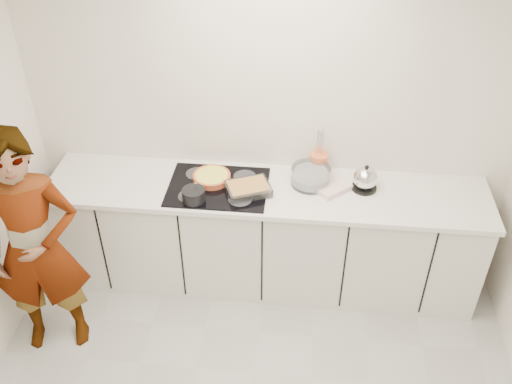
# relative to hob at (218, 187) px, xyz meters

# --- Properties ---
(ceiling) EXTENTS (3.60, 3.20, 0.00)m
(ceiling) POSITION_rel_hob_xyz_m (0.35, -1.26, 1.68)
(ceiling) COLOR white
(ceiling) RESTS_ON wall_back
(wall_back) EXTENTS (3.60, 0.00, 2.60)m
(wall_back) POSITION_rel_hob_xyz_m (0.35, 0.34, 0.38)
(wall_back) COLOR silver
(wall_back) RESTS_ON ground
(base_cabinets) EXTENTS (3.20, 0.58, 0.87)m
(base_cabinets) POSITION_rel_hob_xyz_m (0.35, 0.02, -0.48)
(base_cabinets) COLOR silver
(base_cabinets) RESTS_ON floor
(countertop) EXTENTS (3.24, 0.64, 0.04)m
(countertop) POSITION_rel_hob_xyz_m (0.35, 0.02, -0.03)
(countertop) COLOR white
(countertop) RESTS_ON base_cabinets
(hob) EXTENTS (0.72, 0.54, 0.01)m
(hob) POSITION_rel_hob_xyz_m (0.00, 0.00, 0.00)
(hob) COLOR black
(hob) RESTS_ON countertop
(tart_dish) EXTENTS (0.33, 0.33, 0.05)m
(tart_dish) POSITION_rel_hob_xyz_m (-0.06, 0.07, 0.03)
(tart_dish) COLOR #BD5029
(tart_dish) RESTS_ON hob
(saucepan) EXTENTS (0.19, 0.19, 0.15)m
(saucepan) POSITION_rel_hob_xyz_m (-0.14, -0.18, 0.05)
(saucepan) COLOR black
(saucepan) RESTS_ON hob
(baking_dish) EXTENTS (0.37, 0.33, 0.06)m
(baking_dish) POSITION_rel_hob_xyz_m (0.23, -0.05, 0.04)
(baking_dish) COLOR silver
(baking_dish) RESTS_ON hob
(mixing_bowl) EXTENTS (0.37, 0.37, 0.13)m
(mixing_bowl) POSITION_rel_hob_xyz_m (0.67, 0.12, 0.06)
(mixing_bowl) COLOR silver
(mixing_bowl) RESTS_ON countertop
(tea_towel) EXTENTS (0.30, 0.30, 0.04)m
(tea_towel) POSITION_rel_hob_xyz_m (0.83, 0.06, 0.01)
(tea_towel) COLOR white
(tea_towel) RESTS_ON countertop
(kettle) EXTENTS (0.23, 0.23, 0.21)m
(kettle) POSITION_rel_hob_xyz_m (1.06, 0.09, 0.08)
(kettle) COLOR black
(kettle) RESTS_ON countertop
(utensil_crock) EXTENTS (0.14, 0.14, 0.16)m
(utensil_crock) POSITION_rel_hob_xyz_m (0.72, 0.27, 0.08)
(utensil_crock) COLOR orange
(utensil_crock) RESTS_ON countertop
(cook) EXTENTS (0.71, 0.56, 1.73)m
(cook) POSITION_rel_hob_xyz_m (-1.09, -0.72, -0.05)
(cook) COLOR silver
(cook) RESTS_ON floor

